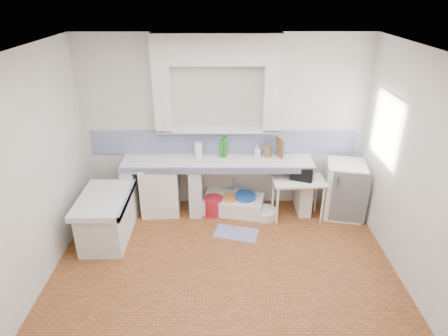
{
  "coord_description": "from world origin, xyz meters",
  "views": [
    {
      "loc": [
        -0.03,
        -3.92,
        3.41
      ],
      "look_at": [
        0.0,
        1.0,
        1.1
      ],
      "focal_mm": 31.38,
      "sensor_mm": 36.0,
      "label": 1
    }
  ],
  "objects_px": {
    "side_table": "(297,199)",
    "fridge": "(344,189)",
    "stove": "(160,188)",
    "sink": "(233,205)"
  },
  "relations": [
    {
      "from": "side_table",
      "to": "fridge",
      "type": "distance_m",
      "value": 0.77
    },
    {
      "from": "stove",
      "to": "sink",
      "type": "relative_size",
      "value": 0.88
    },
    {
      "from": "sink",
      "to": "fridge",
      "type": "bearing_deg",
      "value": 9.1
    },
    {
      "from": "sink",
      "to": "side_table",
      "type": "bearing_deg",
      "value": 0.61
    },
    {
      "from": "stove",
      "to": "side_table",
      "type": "height_order",
      "value": "stove"
    },
    {
      "from": "stove",
      "to": "side_table",
      "type": "xyz_separation_m",
      "value": [
        2.19,
        -0.24,
        -0.09
      ]
    },
    {
      "from": "fridge",
      "to": "side_table",
      "type": "bearing_deg",
      "value": -160.11
    },
    {
      "from": "sink",
      "to": "side_table",
      "type": "relative_size",
      "value": 1.19
    },
    {
      "from": "side_table",
      "to": "fridge",
      "type": "height_order",
      "value": "fridge"
    },
    {
      "from": "stove",
      "to": "side_table",
      "type": "distance_m",
      "value": 2.21
    }
  ]
}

